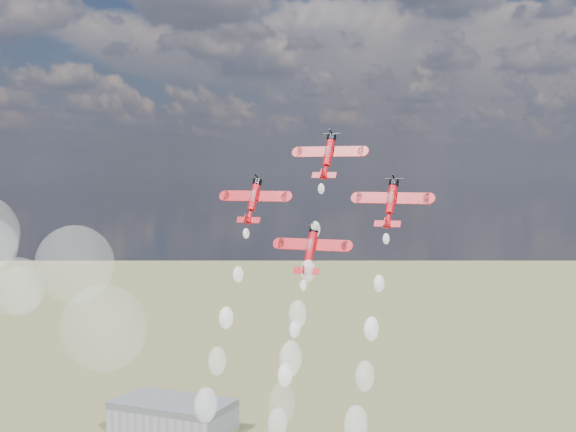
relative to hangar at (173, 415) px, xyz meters
The scene contains 5 objects.
hangar is the anchor object (origin of this frame).
plane_lead 234.23m from the hangar, 50.24° to the right, with size 12.44×6.35×8.21m.
plane_left 226.52m from the hangar, 53.73° to the right, with size 12.44×6.35×8.21m.
plane_right 240.95m from the hangar, 48.36° to the right, with size 12.44×6.35×8.21m.
plane_slot 233.11m from the hangar, 51.63° to the right, with size 12.44×6.35×8.21m.
Camera 1 is at (63.43, -111.61, 112.22)m, focal length 50.00 mm.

